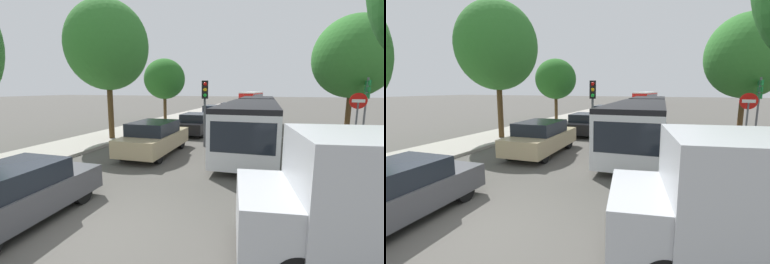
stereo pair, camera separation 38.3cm
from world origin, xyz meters
TOP-DOWN VIEW (x-y plane):
  - ground_plane at (0.00, 0.00)m, footprint 200.00×200.00m
  - kerb_strip_left at (-6.45, 23.28)m, footprint 3.20×56.57m
  - articulated_bus at (2.13, 11.94)m, footprint 3.27×15.95m
  - city_bus_rear at (-1.91, 46.57)m, footprint 3.32×11.34m
  - queued_car_graphite at (-1.77, -0.20)m, footprint 1.83×3.95m
  - queued_car_tan at (-1.75, 6.37)m, footprint 2.08×4.49m
  - queued_car_black at (-1.66, 12.04)m, footprint 1.89×4.07m
  - queued_car_blue at (-2.12, 18.83)m, footprint 2.05×4.44m
  - queued_car_red at (-1.78, 24.27)m, footprint 2.00×4.32m
  - queued_car_navy at (-2.00, 30.83)m, footprint 1.83×3.95m
  - traffic_light at (-0.01, 8.59)m, footprint 0.38×0.40m
  - no_entry_sign at (6.85, 9.08)m, footprint 0.70×0.08m
  - direction_sign_post at (8.04, 12.54)m, footprint 0.18×1.40m
  - tree_left_mid at (-5.71, 8.44)m, footprint 4.55×4.55m
  - tree_left_far at (-6.26, 17.03)m, footprint 3.63×3.63m
  - tree_right_mid at (7.73, 15.05)m, footprint 4.87×4.87m

SIDE VIEW (x-z plane):
  - ground_plane at x=0.00m, z-range 0.00..0.00m
  - kerb_strip_left at x=-6.45m, z-range 0.00..0.14m
  - queued_car_navy at x=-2.00m, z-range 0.01..1.35m
  - queued_car_graphite at x=-1.77m, z-range 0.01..1.36m
  - queued_car_black at x=-1.66m, z-range 0.01..1.40m
  - queued_car_red at x=-1.78m, z-range 0.01..1.48m
  - queued_car_blue at x=-2.12m, z-range 0.01..1.52m
  - queued_car_tan at x=-1.75m, z-range 0.01..1.54m
  - articulated_bus at x=2.13m, z-range 0.18..2.53m
  - city_bus_rear at x=-1.91m, z-range 0.19..2.60m
  - no_entry_sign at x=6.85m, z-range 0.47..3.29m
  - traffic_light at x=-0.01m, z-range 0.80..4.20m
  - direction_sign_post at x=8.04m, z-range 0.77..4.37m
  - tree_left_far at x=-6.26m, z-range 1.04..6.65m
  - tree_right_mid at x=7.73m, z-range 1.07..8.59m
  - tree_left_mid at x=-5.71m, z-range 1.33..9.14m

